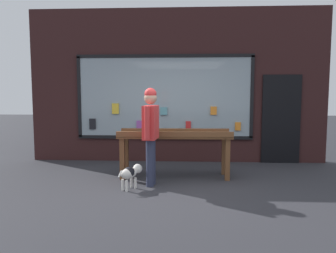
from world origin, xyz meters
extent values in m
plane|color=#2D2D33|center=(0.00, 0.00, 0.00)|extent=(40.00, 40.00, 0.00)
cube|color=#331919|center=(0.00, 2.40, 1.84)|extent=(7.13, 0.20, 3.67)
cube|color=#8C9EA8|center=(-0.30, 2.27, 1.57)|extent=(4.15, 0.03, 1.94)
cube|color=black|center=(-0.30, 2.27, 2.55)|extent=(4.23, 0.06, 0.08)
cube|color=black|center=(-0.30, 2.27, 0.60)|extent=(4.23, 0.06, 0.08)
cube|color=black|center=(-2.37, 2.27, 1.57)|extent=(0.08, 0.06, 1.94)
cube|color=black|center=(1.78, 2.27, 1.57)|extent=(0.08, 0.06, 1.94)
cube|color=black|center=(-2.05, 2.23, 0.92)|extent=(0.15, 0.03, 0.25)
cube|color=yellow|center=(-1.48, 2.23, 1.29)|extent=(0.17, 0.03, 0.26)
cube|color=#994CA5|center=(-0.89, 2.23, 0.89)|extent=(0.16, 0.03, 0.23)
cube|color=#5999A5|center=(-0.31, 2.23, 1.24)|extent=(0.17, 0.03, 0.19)
cube|color=red|center=(0.28, 2.23, 0.89)|extent=(0.12, 0.03, 0.22)
cube|color=orange|center=(0.88, 2.23, 1.25)|extent=(0.15, 0.03, 0.20)
cube|color=orange|center=(1.46, 2.23, 0.88)|extent=(0.13, 0.03, 0.20)
cube|color=black|center=(2.48, 2.27, 1.05)|extent=(0.90, 0.04, 2.10)
cube|color=brown|center=(-1.00, 0.55, 0.40)|extent=(0.09, 0.09, 0.80)
cube|color=brown|center=(1.01, 0.59, 0.40)|extent=(0.09, 0.09, 0.80)
cube|color=brown|center=(-1.01, 1.02, 0.40)|extent=(0.09, 0.09, 0.80)
cube|color=brown|center=(1.00, 1.06, 0.40)|extent=(0.09, 0.09, 0.80)
cube|color=brown|center=(0.00, 0.80, 0.82)|extent=(2.23, 0.68, 0.04)
cube|color=brown|center=(0.01, 0.52, 0.88)|extent=(2.22, 0.11, 0.12)
cube|color=brown|center=(-0.01, 1.09, 0.88)|extent=(2.22, 0.11, 0.12)
cube|color=yellow|center=(-0.92, 0.80, 0.85)|extent=(0.18, 0.24, 0.03)
cube|color=#2659B2|center=(-0.71, 0.93, 0.85)|extent=(0.18, 0.24, 0.02)
cube|color=red|center=(-0.55, 0.63, 0.86)|extent=(0.13, 0.20, 0.03)
cube|color=#338C4C|center=(-0.30, 0.65, 0.85)|extent=(0.16, 0.22, 0.02)
cube|color=yellow|center=(-0.10, 0.82, 0.86)|extent=(0.18, 0.23, 0.03)
cube|color=black|center=(0.14, 0.96, 0.86)|extent=(0.20, 0.23, 0.03)
cube|color=#2659B2|center=(0.32, 0.71, 0.86)|extent=(0.17, 0.25, 0.03)
cube|color=orange|center=(0.50, 0.80, 0.86)|extent=(0.17, 0.20, 0.03)
cube|color=#2659B2|center=(0.74, 0.84, 0.85)|extent=(0.21, 0.22, 0.02)
cube|color=#994CA5|center=(0.97, 0.68, 0.85)|extent=(0.16, 0.23, 0.03)
cylinder|color=#2D334C|center=(-0.42, 0.10, 0.42)|extent=(0.14, 0.14, 0.84)
cylinder|color=#2D334C|center=(-0.40, 0.26, 0.42)|extent=(0.14, 0.14, 0.84)
cube|color=red|center=(-0.41, 0.18, 1.14)|extent=(0.26, 0.49, 0.60)
cylinder|color=red|center=(-0.44, -0.12, 1.16)|extent=(0.09, 0.09, 0.57)
cylinder|color=red|center=(-0.38, 0.48, 1.16)|extent=(0.09, 0.09, 0.57)
sphere|color=tan|center=(-0.41, 0.18, 1.58)|extent=(0.23, 0.23, 0.23)
sphere|color=red|center=(-0.41, 0.18, 1.65)|extent=(0.22, 0.22, 0.22)
ellipsoid|color=white|center=(-0.76, -0.11, 0.29)|extent=(0.35, 0.41, 0.18)
ellipsoid|color=black|center=(-0.76, -0.11, 0.30)|extent=(0.28, 0.29, 0.19)
sphere|color=white|center=(-0.64, 0.08, 0.33)|extent=(0.17, 0.17, 0.17)
cylinder|color=white|center=(-0.88, -0.28, 0.32)|extent=(0.08, 0.09, 0.12)
cylinder|color=white|center=(-0.66, -0.04, 0.10)|extent=(0.04, 0.04, 0.20)
cylinder|color=white|center=(-0.74, 0.01, 0.10)|extent=(0.04, 0.04, 0.20)
cylinder|color=white|center=(-0.78, -0.22, 0.10)|extent=(0.04, 0.04, 0.20)
cylinder|color=white|center=(-0.86, -0.17, 0.10)|extent=(0.04, 0.04, 0.20)
camera|label=1|loc=(0.20, -5.60, 1.65)|focal=35.00mm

